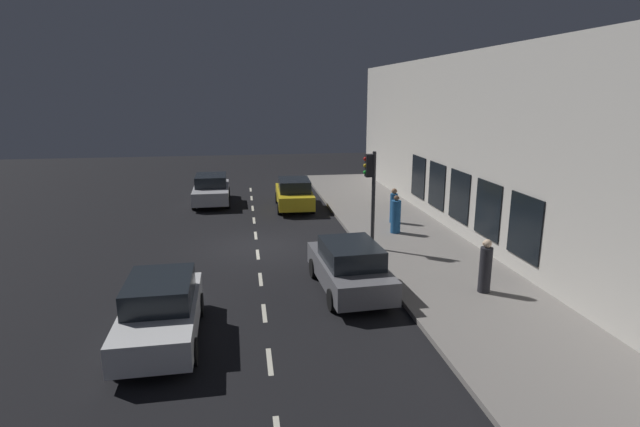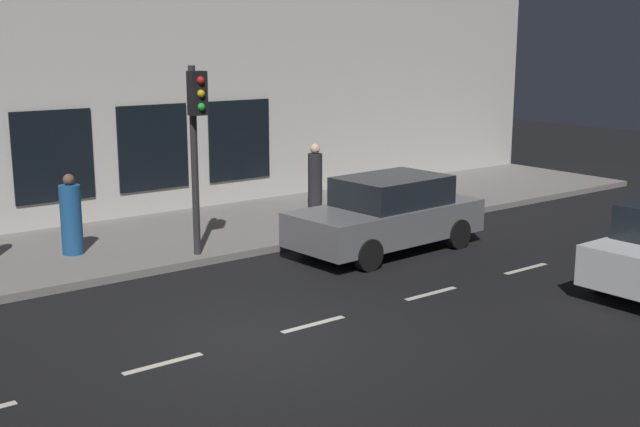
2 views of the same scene
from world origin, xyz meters
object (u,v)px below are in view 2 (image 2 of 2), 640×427
(traffic_light, at_px, (196,127))
(pedestrian_2, at_px, (71,218))
(parked_car_0, at_px, (387,214))
(pedestrian_1, at_px, (315,178))

(traffic_light, relative_size, pedestrian_2, 2.30)
(parked_car_0, height_order, pedestrian_1, pedestrian_1)
(traffic_light, xyz_separation_m, parked_car_0, (-1.57, -3.61, -1.93))
(pedestrian_2, bearing_deg, traffic_light, -29.11)
(pedestrian_2, bearing_deg, parked_car_0, -19.17)
(traffic_light, distance_m, pedestrian_2, 3.17)
(traffic_light, distance_m, pedestrian_1, 5.54)
(pedestrian_1, relative_size, pedestrian_2, 1.01)
(traffic_light, height_order, pedestrian_1, traffic_light)
(parked_car_0, bearing_deg, pedestrian_2, 56.67)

